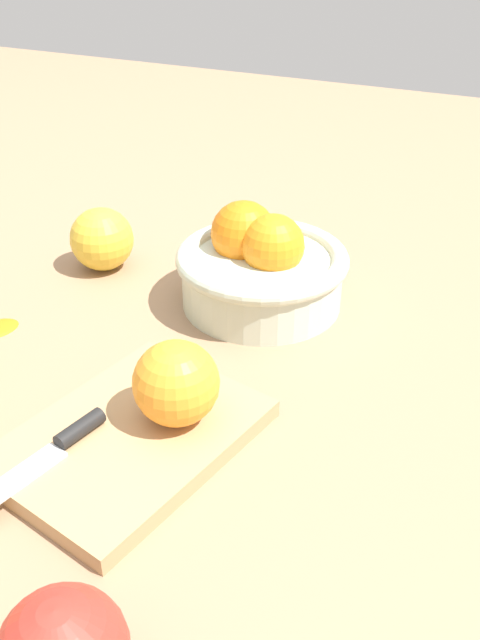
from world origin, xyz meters
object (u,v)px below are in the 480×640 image
(apple_front_left, at_px, (102,239))
(cutting_board, at_px, (131,438))
(bowl, at_px, (261,267))
(knife, at_px, (48,453))
(orange_on_board, at_px, (176,383))

(apple_front_left, bearing_deg, cutting_board, 37.91)
(bowl, height_order, apple_front_left, bowl)
(bowl, relative_size, knife, 1.21)
(bowl, distance_m, apple_front_left, 0.20)
(orange_on_board, bearing_deg, apple_front_left, -134.69)
(bowl, bearing_deg, knife, -7.88)
(cutting_board, bearing_deg, orange_on_board, 137.78)
(bowl, xyz_separation_m, cutting_board, (0.26, -0.00, -0.04))
(cutting_board, relative_size, apple_front_left, 2.79)
(cutting_board, xyz_separation_m, orange_on_board, (-0.03, 0.03, 0.04))
(orange_on_board, xyz_separation_m, apple_front_left, (-0.23, -0.23, -0.01))
(orange_on_board, distance_m, knife, 0.11)
(cutting_board, height_order, orange_on_board, orange_on_board)
(knife, height_order, apple_front_left, apple_front_left)
(bowl, distance_m, cutting_board, 0.26)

